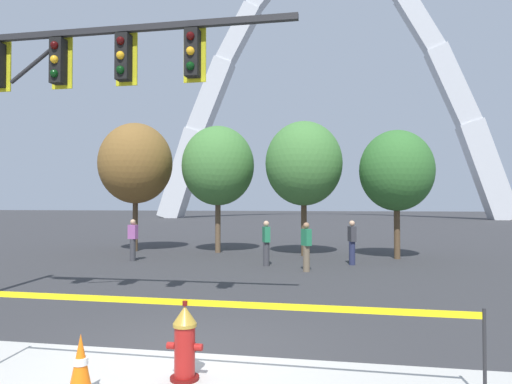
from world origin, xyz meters
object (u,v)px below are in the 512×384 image
(monument_arch, at_px, (326,95))
(pedestrian_walking_right, at_px, (306,246))
(traffic_signal_gantry, at_px, (39,94))
(pedestrian_standing_center, at_px, (352,242))
(pedestrian_walking_left, at_px, (133,239))
(fire_hydrant, at_px, (185,343))
(traffic_cone_by_hydrant, at_px, (80,366))
(pedestrian_near_trees, at_px, (266,243))

(monument_arch, height_order, pedestrian_walking_right, monument_arch)
(traffic_signal_gantry, distance_m, pedestrian_standing_center, 11.34)
(monument_arch, xyz_separation_m, pedestrian_walking_left, (-5.65, -49.20, -16.54))
(pedestrian_walking_left, relative_size, pedestrian_walking_right, 1.00)
(pedestrian_standing_center, height_order, pedestrian_walking_right, same)
(fire_hydrant, xyz_separation_m, traffic_cone_by_hydrant, (-0.99, -0.73, -0.11))
(pedestrian_walking_right, xyz_separation_m, pedestrian_near_trees, (-1.49, 1.10, 0.00))
(monument_arch, xyz_separation_m, pedestrian_walking_right, (1.11, -50.79, -16.54))
(pedestrian_standing_center, distance_m, pedestrian_walking_right, 2.43)
(fire_hydrant, bearing_deg, pedestrian_walking_left, 118.23)
(fire_hydrant, height_order, traffic_cone_by_hydrant, fire_hydrant)
(traffic_cone_by_hydrant, relative_size, pedestrian_near_trees, 0.46)
(monument_arch, height_order, pedestrian_near_trees, monument_arch)
(pedestrian_walking_left, bearing_deg, traffic_signal_gantry, -77.04)
(traffic_cone_by_hydrant, distance_m, monument_arch, 63.38)
(pedestrian_standing_center, relative_size, pedestrian_near_trees, 1.00)
(pedestrian_walking_left, bearing_deg, pedestrian_standing_center, 2.30)
(traffic_signal_gantry, distance_m, pedestrian_walking_left, 9.32)
(pedestrian_near_trees, bearing_deg, pedestrian_standing_center, 15.41)
(monument_arch, xyz_separation_m, pedestrian_near_trees, (-0.39, -49.69, -16.54))
(fire_hydrant, xyz_separation_m, pedestrian_walking_right, (0.79, 9.53, 0.35))
(fire_hydrant, relative_size, pedestrian_walking_right, 0.62)
(traffic_cone_by_hydrant, relative_size, monument_arch, 0.01)
(fire_hydrant, relative_size, pedestrian_walking_left, 0.62)
(fire_hydrant, xyz_separation_m, monument_arch, (-0.31, 60.32, 16.89))
(monument_arch, relative_size, pedestrian_walking_right, 30.88)
(pedestrian_walking_left, relative_size, pedestrian_standing_center, 1.00)
(pedestrian_standing_center, height_order, pedestrian_near_trees, same)
(fire_hydrant, distance_m, pedestrian_near_trees, 10.66)
(traffic_cone_by_hydrant, bearing_deg, pedestrian_near_trees, 88.53)
(pedestrian_walking_right, relative_size, pedestrian_near_trees, 1.00)
(pedestrian_standing_center, bearing_deg, pedestrian_walking_right, -127.70)
(fire_hydrant, relative_size, pedestrian_standing_center, 0.62)
(traffic_cone_by_hydrant, xyz_separation_m, monument_arch, (0.68, 61.05, 16.99))
(monument_arch, bearing_deg, fire_hydrant, -89.70)
(pedestrian_standing_center, xyz_separation_m, pedestrian_near_trees, (-2.98, -0.82, 0.00))
(pedestrian_walking_left, distance_m, pedestrian_standing_center, 8.25)
(pedestrian_walking_left, bearing_deg, traffic_cone_by_hydrant, -67.23)
(monument_arch, xyz_separation_m, pedestrian_standing_center, (2.59, -48.87, -16.54))
(fire_hydrant, height_order, pedestrian_near_trees, pedestrian_near_trees)
(traffic_cone_by_hydrant, bearing_deg, traffic_signal_gantry, 131.30)
(traffic_signal_gantry, bearing_deg, pedestrian_walking_right, 54.59)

